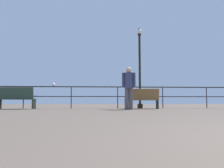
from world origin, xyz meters
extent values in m
cube|color=#292121|center=(0.00, 9.88, 1.08)|extent=(20.84, 0.05, 0.05)
cube|color=#292121|center=(0.00, 9.88, 0.59)|extent=(20.84, 0.04, 0.04)
cylinder|color=#292121|center=(-5.79, 9.88, 0.54)|extent=(0.04, 0.04, 1.08)
cylinder|color=#292121|center=(-3.47, 9.88, 0.54)|extent=(0.04, 0.04, 1.08)
cylinder|color=#292121|center=(-1.16, 9.88, 0.54)|extent=(0.04, 0.04, 1.08)
cylinder|color=#292121|center=(1.16, 9.88, 0.54)|extent=(0.04, 0.04, 1.08)
cylinder|color=#292121|center=(3.47, 9.88, 0.54)|extent=(0.04, 0.04, 1.08)
cube|color=#2D4236|center=(-5.90, 9.26, 0.46)|extent=(1.70, 0.59, 0.05)
cube|color=#2D4236|center=(-5.91, 9.03, 0.72)|extent=(1.68, 0.24, 0.53)
cube|color=black|center=(-5.10, 9.21, 0.23)|extent=(0.07, 0.45, 0.46)
cube|color=black|center=(-5.09, 9.41, 0.60)|extent=(0.06, 0.35, 0.04)
cube|color=black|center=(-6.68, 9.50, 0.60)|extent=(0.06, 0.35, 0.04)
cube|color=brown|center=(-0.08, 9.26, 0.43)|extent=(1.63, 0.55, 0.05)
cube|color=brown|center=(-0.09, 9.04, 0.69)|extent=(1.61, 0.22, 0.52)
cube|color=black|center=(0.68, 9.22, 0.21)|extent=(0.06, 0.43, 0.43)
cube|color=black|center=(0.69, 9.41, 0.57)|extent=(0.05, 0.33, 0.04)
cube|color=black|center=(-0.84, 9.30, 0.21)|extent=(0.06, 0.43, 0.43)
cube|color=black|center=(-0.83, 9.48, 0.57)|extent=(0.05, 0.33, 0.04)
cylinder|color=black|center=(0.02, 10.04, 0.11)|extent=(0.28, 0.28, 0.22)
cylinder|color=black|center=(0.02, 10.04, 2.02)|extent=(0.11, 0.11, 3.61)
cylinder|color=black|center=(0.02, 10.04, 3.86)|extent=(0.18, 0.18, 0.06)
sphere|color=white|center=(0.02, 10.04, 4.02)|extent=(0.26, 0.26, 0.26)
cone|color=black|center=(0.02, 10.04, 4.20)|extent=(0.14, 0.14, 0.10)
cylinder|color=#544E52|center=(-0.76, 8.09, 0.46)|extent=(0.16, 0.16, 0.92)
cylinder|color=#544E52|center=(-0.94, 8.11, 0.46)|extent=(0.16, 0.16, 0.92)
cylinder|color=#373E5F|center=(-0.85, 8.10, 1.25)|extent=(0.35, 0.35, 0.66)
cylinder|color=#373E5F|center=(-0.62, 8.07, 1.26)|extent=(0.12, 0.12, 0.62)
cylinder|color=#373E5F|center=(-1.08, 8.13, 1.26)|extent=(0.12, 0.12, 0.62)
sphere|color=#E6BB8D|center=(-0.85, 8.10, 1.69)|extent=(0.24, 0.24, 0.24)
ellipsoid|color=white|center=(-4.35, 9.88, 1.17)|extent=(0.21, 0.28, 0.14)
ellipsoid|color=gray|center=(-4.35, 9.88, 1.19)|extent=(0.17, 0.25, 0.05)
sphere|color=white|center=(-4.38, 9.99, 1.23)|extent=(0.11, 0.11, 0.11)
cone|color=yellow|center=(-4.40, 10.06, 1.23)|extent=(0.06, 0.06, 0.05)
cube|color=gray|center=(-4.32, 9.74, 1.18)|extent=(0.08, 0.10, 0.02)
camera|label=1|loc=(-2.23, -1.32, 0.34)|focal=35.79mm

